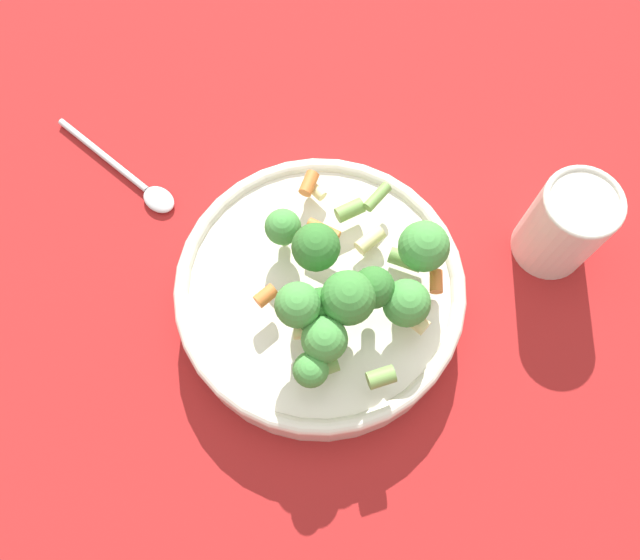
% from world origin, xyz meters
% --- Properties ---
extents(ground_plane, '(3.00, 3.00, 0.00)m').
position_xyz_m(ground_plane, '(0.00, 0.00, 0.00)').
color(ground_plane, maroon).
extents(bowl, '(0.26, 0.26, 0.05)m').
position_xyz_m(bowl, '(0.00, 0.00, 0.03)').
color(bowl, silver).
rests_on(bowl, ground_plane).
extents(pasta_salad, '(0.17, 0.21, 0.08)m').
position_xyz_m(pasta_salad, '(0.02, -0.02, 0.10)').
color(pasta_salad, '#8CB766').
rests_on(pasta_salad, bowl).
extents(cup, '(0.07, 0.07, 0.10)m').
position_xyz_m(cup, '(0.23, 0.00, 0.05)').
color(cup, silver).
rests_on(cup, ground_plane).
extents(spoon, '(0.11, 0.14, 0.01)m').
position_xyz_m(spoon, '(-0.15, 0.17, 0.01)').
color(spoon, silver).
rests_on(spoon, ground_plane).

